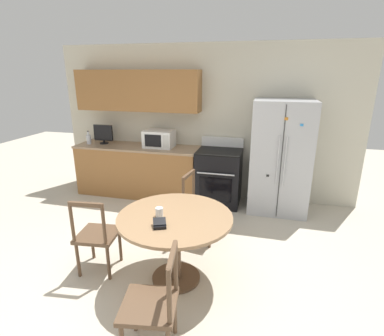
# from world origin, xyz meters

# --- Properties ---
(ground_plane) EXTENTS (14.00, 14.00, 0.00)m
(ground_plane) POSITION_xyz_m (0.00, 0.00, 0.00)
(ground_plane) COLOR beige
(back_wall) EXTENTS (5.20, 0.44, 2.60)m
(back_wall) POSITION_xyz_m (-0.30, 2.59, 1.45)
(back_wall) COLOR beige
(back_wall) RESTS_ON ground_plane
(kitchen_counter) EXTENTS (2.20, 0.64, 0.90)m
(kitchen_counter) POSITION_xyz_m (-1.11, 2.29, 0.45)
(kitchen_counter) COLOR #936033
(kitchen_counter) RESTS_ON ground_plane
(refrigerator) EXTENTS (0.90, 0.72, 1.75)m
(refrigerator) POSITION_xyz_m (1.32, 2.23, 0.88)
(refrigerator) COLOR #B2B5BA
(refrigerator) RESTS_ON ground_plane
(oven_range) EXTENTS (0.72, 0.68, 1.08)m
(oven_range) POSITION_xyz_m (0.36, 2.26, 0.47)
(oven_range) COLOR black
(oven_range) RESTS_ON ground_plane
(microwave) EXTENTS (0.50, 0.37, 0.29)m
(microwave) POSITION_xyz_m (-0.71, 2.32, 1.05)
(microwave) COLOR white
(microwave) RESTS_ON kitchen_counter
(countertop_tv) EXTENTS (0.35, 0.16, 0.34)m
(countertop_tv) POSITION_xyz_m (-1.77, 2.32, 1.08)
(countertop_tv) COLOR black
(countertop_tv) RESTS_ON kitchen_counter
(counter_bottle) EXTENTS (0.08, 0.08, 0.24)m
(counter_bottle) POSITION_xyz_m (-2.02, 2.23, 0.99)
(counter_bottle) COLOR silver
(counter_bottle) RESTS_ON kitchen_counter
(dining_table) EXTENTS (1.18, 1.18, 0.75)m
(dining_table) POSITION_xyz_m (0.24, 0.17, 0.60)
(dining_table) COLOR #997551
(dining_table) RESTS_ON ground_plane
(dining_chair_near) EXTENTS (0.48, 0.48, 0.90)m
(dining_chair_near) POSITION_xyz_m (0.33, -0.71, 0.43)
(dining_chair_near) COLOR brown
(dining_chair_near) RESTS_ON ground_plane
(dining_chair_left) EXTENTS (0.46, 0.46, 0.90)m
(dining_chair_left) POSITION_xyz_m (-0.64, 0.10, 0.43)
(dining_chair_left) COLOR brown
(dining_chair_left) RESTS_ON ground_plane
(dining_chair_far) EXTENTS (0.48, 0.48, 0.90)m
(dining_chair_far) POSITION_xyz_m (0.30, 1.05, 0.43)
(dining_chair_far) COLOR brown
(dining_chair_far) RESTS_ON ground_plane
(candle_glass) EXTENTS (0.08, 0.08, 0.09)m
(candle_glass) POSITION_xyz_m (0.10, 0.12, 0.79)
(candle_glass) COLOR silver
(candle_glass) RESTS_ON dining_table
(wallet) EXTENTS (0.16, 0.16, 0.07)m
(wallet) POSITION_xyz_m (0.17, -0.08, 0.78)
(wallet) COLOR black
(wallet) RESTS_ON dining_table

